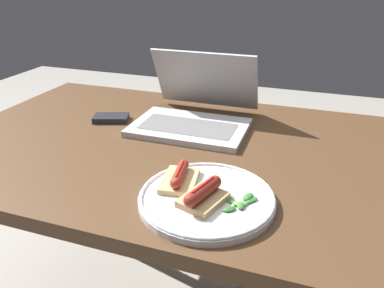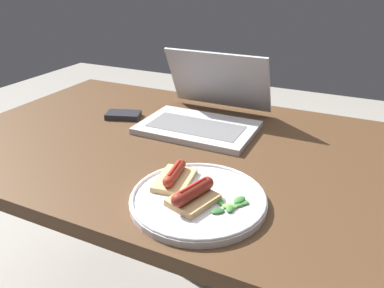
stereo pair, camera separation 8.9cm
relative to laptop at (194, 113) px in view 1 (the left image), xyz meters
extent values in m
cube|color=#4C331E|center=(-0.03, -0.14, -0.06)|extent=(1.25, 0.82, 0.04)
cylinder|color=#4C331E|center=(0.51, 0.18, -0.41)|extent=(0.05, 0.05, 0.68)
cylinder|color=#4C331E|center=(-0.57, 0.18, -0.41)|extent=(0.05, 0.05, 0.68)
cube|color=#B7B7BC|center=(0.00, -0.05, -0.03)|extent=(0.34, 0.22, 0.02)
cube|color=slate|center=(0.00, -0.06, -0.02)|extent=(0.28, 0.12, 0.00)
cube|color=#B7B7BC|center=(0.00, 0.11, 0.07)|extent=(0.34, 0.10, 0.20)
cube|color=black|center=(0.00, 0.11, 0.08)|extent=(0.30, 0.08, 0.17)
cylinder|color=silver|center=(0.16, -0.39, -0.03)|extent=(0.28, 0.28, 0.01)
torus|color=silver|center=(0.16, -0.39, -0.02)|extent=(0.28, 0.28, 0.01)
cube|color=tan|center=(0.16, -0.42, -0.02)|extent=(0.10, 0.11, 0.01)
cylinder|color=maroon|center=(0.16, -0.42, 0.00)|extent=(0.05, 0.09, 0.03)
sphere|color=maroon|center=(0.17, -0.37, 0.00)|extent=(0.03, 0.03, 0.03)
sphere|color=maroon|center=(0.15, -0.46, 0.00)|extent=(0.03, 0.03, 0.03)
cylinder|color=red|center=(0.16, -0.42, 0.02)|extent=(0.03, 0.07, 0.01)
cube|color=tan|center=(0.09, -0.36, -0.02)|extent=(0.09, 0.12, 0.01)
cylinder|color=maroon|center=(0.09, -0.36, 0.00)|extent=(0.03, 0.08, 0.02)
sphere|color=maroon|center=(0.08, -0.32, 0.00)|extent=(0.02, 0.02, 0.02)
sphere|color=maroon|center=(0.09, -0.40, 0.00)|extent=(0.02, 0.02, 0.02)
cylinder|color=red|center=(0.09, -0.36, 0.01)|extent=(0.01, 0.07, 0.01)
ellipsoid|color=#2D662D|center=(0.22, -0.42, -0.02)|extent=(0.03, 0.03, 0.01)
ellipsoid|color=#2D662D|center=(0.23, -0.40, -0.02)|extent=(0.03, 0.03, 0.00)
ellipsoid|color=#387A33|center=(0.21, -0.39, -0.02)|extent=(0.03, 0.03, 0.01)
ellipsoid|color=#387A33|center=(0.24, -0.37, -0.02)|extent=(0.03, 0.04, 0.01)
ellipsoid|color=#709E4C|center=(0.23, -0.40, -0.02)|extent=(0.03, 0.03, 0.01)
ellipsoid|color=#387A33|center=(0.25, -0.39, -0.02)|extent=(0.02, 0.02, 0.01)
ellipsoid|color=#387A33|center=(0.24, -0.41, -0.02)|extent=(0.02, 0.03, 0.01)
ellipsoid|color=#387A33|center=(0.25, -0.38, -0.02)|extent=(0.03, 0.03, 0.01)
cube|color=#232328|center=(-0.26, -0.05, -0.03)|extent=(0.12, 0.09, 0.02)
camera|label=1|loc=(0.34, -1.02, 0.40)|focal=35.00mm
camera|label=2|loc=(0.43, -0.98, 0.40)|focal=35.00mm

